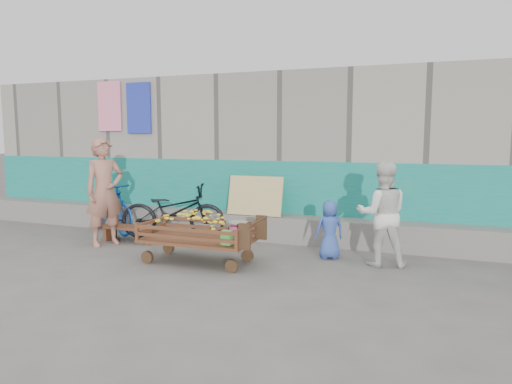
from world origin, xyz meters
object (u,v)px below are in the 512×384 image
(banana_cart, at_px, (195,228))
(bicycle_dark, at_px, (173,211))
(bench, at_px, (130,230))
(child, at_px, (330,229))
(bicycle_blue, at_px, (109,207))
(woman, at_px, (382,214))
(vendor_man, at_px, (105,192))

(banana_cart, relative_size, bicycle_dark, 0.94)
(bench, distance_m, child, 3.51)
(bicycle_dark, distance_m, bicycle_blue, 1.40)
(bench, relative_size, woman, 0.73)
(banana_cart, bearing_deg, bench, 155.35)
(banana_cart, xyz_separation_m, bicycle_dark, (-1.13, 1.27, -0.02))
(vendor_man, xyz_separation_m, child, (3.74, 0.46, -0.46))
(bench, distance_m, vendor_man, 0.82)
(vendor_man, xyz_separation_m, bicycle_blue, (-0.59, 0.84, -0.41))
(banana_cart, distance_m, child, 2.01)
(vendor_man, bearing_deg, bicycle_blue, 64.15)
(banana_cart, xyz_separation_m, bench, (-1.70, 0.78, -0.31))
(woman, xyz_separation_m, bicycle_blue, (-5.10, 0.48, -0.25))
(banana_cart, relative_size, bicycle_blue, 1.06)
(bench, xyz_separation_m, bicycle_dark, (0.57, 0.49, 0.29))
(banana_cart, relative_size, vendor_man, 0.97)
(banana_cart, height_order, woman, woman)
(woman, relative_size, child, 1.68)
(banana_cart, distance_m, woman, 2.70)
(vendor_man, distance_m, child, 3.79)
(bench, bearing_deg, banana_cart, -24.65)
(woman, bearing_deg, banana_cart, 4.75)
(vendor_man, xyz_separation_m, woman, (4.51, 0.36, -0.16))
(bicycle_dark, bearing_deg, woman, -115.62)
(bench, relative_size, bicycle_blue, 0.66)
(bicycle_dark, bearing_deg, bicycle_blue, 71.78)
(banana_cart, bearing_deg, vendor_man, 167.47)
(banana_cart, height_order, bicycle_dark, bicycle_dark)
(vendor_man, distance_m, bicycle_blue, 1.10)
(woman, bearing_deg, child, -19.96)
(banana_cart, height_order, bench, banana_cart)
(woman, height_order, bicycle_dark, woman)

